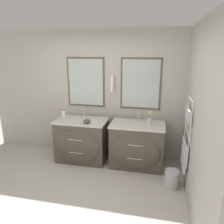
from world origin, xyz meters
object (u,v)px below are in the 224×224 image
at_px(vanity_left, 82,140).
at_px(vanity_right, 137,145).
at_px(flower_vase, 149,119).
at_px(toiletry_bottle, 64,115).
at_px(waste_bin, 172,179).
at_px(amenity_bowl, 87,121).

xyz_separation_m(vanity_left, vanity_right, (1.12, 0.00, 0.00)).
height_order(vanity_left, vanity_right, same).
relative_size(vanity_left, vanity_right, 1.00).
bearing_deg(flower_vase, vanity_right, -162.55).
distance_m(vanity_left, vanity_right, 1.12).
bearing_deg(vanity_left, toiletry_bottle, -169.20).
bearing_deg(waste_bin, flower_vase, 124.34).
bearing_deg(flower_vase, vanity_left, -177.13).
bearing_deg(amenity_bowl, toiletry_bottle, 172.10).
height_order(vanity_right, flower_vase, flower_vase).
distance_m(vanity_left, toiletry_bottle, 0.62).
height_order(amenity_bowl, flower_vase, flower_vase).
xyz_separation_m(vanity_left, flower_vase, (1.33, 0.07, 0.53)).
xyz_separation_m(toiletry_bottle, amenity_bowl, (0.50, -0.07, -0.06)).
xyz_separation_m(amenity_bowl, waste_bin, (1.59, -0.44, -0.74)).
xyz_separation_m(flower_vase, waste_bin, (0.43, -0.63, -0.81)).
height_order(toiletry_bottle, flower_vase, flower_vase).
relative_size(vanity_right, toiletry_bottle, 4.60).
distance_m(vanity_left, waste_bin, 1.87).
xyz_separation_m(vanity_left, toiletry_bottle, (-0.32, -0.06, 0.53)).
height_order(amenity_bowl, waste_bin, amenity_bowl).
relative_size(vanity_left, amenity_bowl, 7.33).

